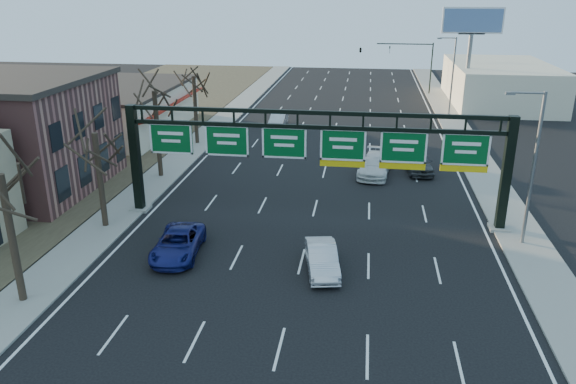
# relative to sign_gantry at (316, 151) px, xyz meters

# --- Properties ---
(ground) EXTENTS (160.00, 160.00, 0.00)m
(ground) POSITION_rel_sign_gantry_xyz_m (-0.16, -8.00, -4.63)
(ground) COLOR black
(ground) RESTS_ON ground
(sidewalk_left) EXTENTS (3.00, 120.00, 0.12)m
(sidewalk_left) POSITION_rel_sign_gantry_xyz_m (-12.96, 12.00, -4.57)
(sidewalk_left) COLOR gray
(sidewalk_left) RESTS_ON ground
(sidewalk_right) EXTENTS (3.00, 120.00, 0.12)m
(sidewalk_right) POSITION_rel_sign_gantry_xyz_m (12.64, 12.00, -4.57)
(sidewalk_right) COLOR gray
(sidewalk_right) RESTS_ON ground
(dirt_strip_left) EXTENTS (21.00, 120.00, 0.06)m
(dirt_strip_left) POSITION_rel_sign_gantry_xyz_m (-25.16, 12.00, -4.60)
(dirt_strip_left) COLOR #473D2B
(dirt_strip_left) RESTS_ON ground
(lane_markings) EXTENTS (21.60, 120.00, 0.01)m
(lane_markings) POSITION_rel_sign_gantry_xyz_m (-0.16, 12.00, -4.62)
(lane_markings) COLOR white
(lane_markings) RESTS_ON ground
(sign_gantry) EXTENTS (24.60, 1.20, 7.20)m
(sign_gantry) POSITION_rel_sign_gantry_xyz_m (0.00, 0.00, 0.00)
(sign_gantry) COLOR black
(sign_gantry) RESTS_ON ground
(brick_block) EXTENTS (10.40, 12.40, 8.30)m
(brick_block) POSITION_rel_sign_gantry_xyz_m (-21.66, 3.00, -0.47)
(brick_block) COLOR #884E4A
(brick_block) RESTS_ON ground
(cream_strip) EXTENTS (10.90, 18.40, 4.70)m
(cream_strip) POSITION_rel_sign_gantry_xyz_m (-21.64, 21.00, -2.27)
(cream_strip) COLOR beige
(cream_strip) RESTS_ON ground
(building_right_distant) EXTENTS (12.00, 20.00, 5.00)m
(building_right_distant) POSITION_rel_sign_gantry_xyz_m (19.84, 42.00, -2.13)
(building_right_distant) COLOR beige
(building_right_distant) RESTS_ON ground
(tree_gantry) EXTENTS (3.60, 3.60, 8.48)m
(tree_gantry) POSITION_rel_sign_gantry_xyz_m (-12.96, -3.00, 2.48)
(tree_gantry) COLOR #2E251A
(tree_gantry) RESTS_ON sidewalk_left
(tree_mid) EXTENTS (3.60, 3.60, 9.24)m
(tree_mid) POSITION_rel_sign_gantry_xyz_m (-12.96, 7.00, 3.23)
(tree_mid) COLOR #2E251A
(tree_mid) RESTS_ON sidewalk_left
(tree_far) EXTENTS (3.60, 3.60, 8.86)m
(tree_far) POSITION_rel_sign_gantry_xyz_m (-12.96, 17.00, 2.86)
(tree_far) COLOR #2E251A
(tree_far) RESTS_ON sidewalk_left
(streetlight_near) EXTENTS (2.15, 0.22, 9.00)m
(streetlight_near) POSITION_rel_sign_gantry_xyz_m (12.31, -2.00, 0.45)
(streetlight_near) COLOR slate
(streetlight_near) RESTS_ON sidewalk_right
(streetlight_far) EXTENTS (2.15, 0.22, 9.00)m
(streetlight_far) POSITION_rel_sign_gantry_xyz_m (12.31, 32.00, 0.45)
(streetlight_far) COLOR slate
(streetlight_far) RESTS_ON sidewalk_right
(billboard_right) EXTENTS (7.00, 0.50, 12.00)m
(billboard_right) POSITION_rel_sign_gantry_xyz_m (14.84, 36.98, 4.43)
(billboard_right) COLOR slate
(billboard_right) RESTS_ON ground
(traffic_signal_mast) EXTENTS (10.16, 0.54, 7.00)m
(traffic_signal_mast) POSITION_rel_sign_gantry_xyz_m (5.53, 47.00, 0.87)
(traffic_signal_mast) COLOR black
(traffic_signal_mast) RESTS_ON ground
(car_blue_suv) EXTENTS (2.79, 5.31, 1.43)m
(car_blue_suv) POSITION_rel_sign_gantry_xyz_m (-7.13, -6.17, -3.92)
(car_blue_suv) COLOR navy
(car_blue_suv) RESTS_ON ground
(car_silver_sedan) EXTENTS (2.31, 4.59, 1.44)m
(car_silver_sedan) POSITION_rel_sign_gantry_xyz_m (1.04, -6.95, -3.91)
(car_silver_sedan) COLOR silver
(car_silver_sedan) RESTS_ON ground
(car_white_wagon) EXTENTS (2.97, 5.92, 1.65)m
(car_white_wagon) POSITION_rel_sign_gantry_xyz_m (3.89, 9.92, -3.80)
(car_white_wagon) COLOR silver
(car_white_wagon) RESTS_ON ground
(car_grey_far) EXTENTS (2.48, 5.07, 1.66)m
(car_grey_far) POSITION_rel_sign_gantry_xyz_m (7.39, 11.17, -3.80)
(car_grey_far) COLOR #3C3E41
(car_grey_far) RESTS_ON ground
(car_silver_distant) EXTENTS (1.58, 4.52, 1.49)m
(car_silver_distant) POSITION_rel_sign_gantry_xyz_m (-6.32, 25.22, -3.88)
(car_silver_distant) COLOR #B8B8BD
(car_silver_distant) RESTS_ON ground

